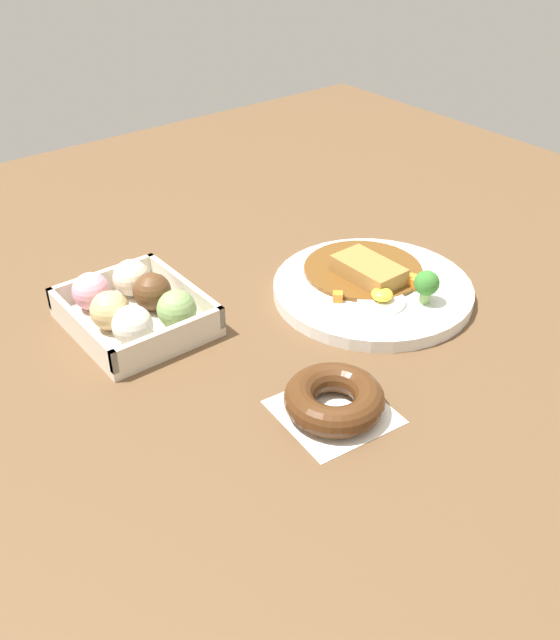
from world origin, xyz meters
TOP-DOWN VIEW (x-y plane):
  - ground_plane at (0.00, 0.00)m, footprint 1.60×1.60m
  - curry_plate at (-0.02, -0.11)m, footprint 0.28×0.28m
  - donut_box at (0.12, 0.19)m, footprint 0.19×0.16m
  - chocolate_ring_donut at (-0.17, 0.10)m, footprint 0.13×0.13m

SIDE VIEW (x-z plane):
  - ground_plane at x=0.00m, z-range 0.00..0.00m
  - curry_plate at x=-0.02m, z-range -0.02..0.05m
  - chocolate_ring_donut at x=-0.17m, z-range 0.00..0.04m
  - donut_box at x=0.12m, z-range 0.00..0.06m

